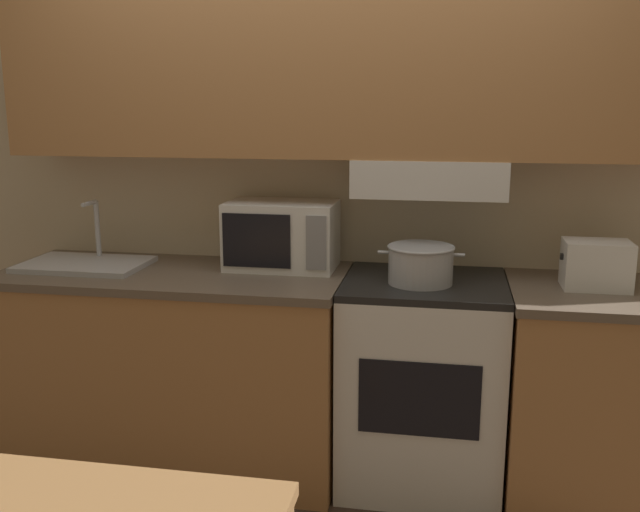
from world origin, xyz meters
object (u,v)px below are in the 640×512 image
object	(u,v)px
cooking_pot	(421,263)
toaster	(596,264)
sink_basin	(85,263)
microwave	(282,235)
stove_range	(422,382)

from	to	relation	value
cooking_pot	toaster	distance (m)	0.70
sink_basin	cooking_pot	bearing A→B (deg)	-0.97
microwave	sink_basin	bearing A→B (deg)	-170.67
toaster	sink_basin	xyz separation A→B (m)	(-2.23, -0.02, -0.08)
cooking_pot	toaster	size ratio (longest dim) A/B	1.31
cooking_pot	toaster	world-z (taller)	toaster
stove_range	cooking_pot	size ratio (longest dim) A/B	2.55
cooking_pot	microwave	xyz separation A→B (m)	(-0.63, 0.17, 0.07)
microwave	toaster	xyz separation A→B (m)	(1.33, -0.13, -0.05)
stove_range	microwave	bearing A→B (deg)	169.15
stove_range	sink_basin	bearing A→B (deg)	-179.18
toaster	sink_basin	bearing A→B (deg)	-179.44
microwave	sink_basin	world-z (taller)	microwave
cooking_pot	microwave	size ratio (longest dim) A/B	0.73
stove_range	sink_basin	xyz separation A→B (m)	(-1.55, -0.02, 0.47)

